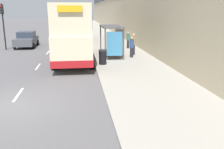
# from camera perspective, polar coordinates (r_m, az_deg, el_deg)

# --- Properties ---
(ground_plane) EXTENTS (220.00, 220.00, 0.00)m
(ground_plane) POSITION_cam_1_polar(r_m,az_deg,el_deg) (11.20, -22.33, -6.89)
(ground_plane) COLOR #5B595B
(pavement) EXTENTS (5.00, 93.00, 0.14)m
(pavement) POSITION_cam_1_polar(r_m,az_deg,el_deg) (48.87, -3.44, 10.02)
(pavement) COLOR #A39E93
(pavement) RESTS_ON ground_plane
(lane_mark_0) EXTENTS (0.12, 2.00, 0.01)m
(lane_mark_0) POSITION_cam_1_polar(r_m,az_deg,el_deg) (12.63, -20.60, -4.30)
(lane_mark_0) COLOR silver
(lane_mark_0) RESTS_ON ground_plane
(lane_mark_1) EXTENTS (0.12, 2.00, 0.01)m
(lane_mark_1) POSITION_cam_1_polar(r_m,az_deg,el_deg) (18.39, -16.56, 1.75)
(lane_mark_1) COLOR silver
(lane_mark_1) RESTS_ON ground_plane
(lane_mark_2) EXTENTS (0.12, 2.00, 0.01)m
(lane_mark_2) POSITION_cam_1_polar(r_m,az_deg,el_deg) (24.30, -14.46, 4.89)
(lane_mark_2) COLOR silver
(lane_mark_2) RESTS_ON ground_plane
(lane_mark_3) EXTENTS (0.12, 2.00, 0.01)m
(lane_mark_3) POSITION_cam_1_polar(r_m,az_deg,el_deg) (30.27, -13.17, 6.79)
(lane_mark_3) COLOR silver
(lane_mark_3) RESTS_ON ground_plane
(lane_mark_4) EXTENTS (0.12, 2.00, 0.01)m
(lane_mark_4) POSITION_cam_1_polar(r_m,az_deg,el_deg) (36.28, -12.31, 8.06)
(lane_mark_4) COLOR silver
(lane_mark_4) RESTS_ON ground_plane
(lane_mark_5) EXTENTS (0.12, 2.00, 0.01)m
(lane_mark_5) POSITION_cam_1_polar(r_m,az_deg,el_deg) (42.30, -11.68, 8.97)
(lane_mark_5) COLOR silver
(lane_mark_5) RESTS_ON ground_plane
(bus_shelter) EXTENTS (1.60, 4.20, 2.48)m
(bus_shelter) POSITION_cam_1_polar(r_m,az_deg,el_deg) (20.61, 0.40, 8.94)
(bus_shelter) COLOR #4C4C51
(bus_shelter) RESTS_ON ground_plane
(double_decker_bus_near) EXTENTS (2.85, 10.10, 4.30)m
(double_decker_bus_near) POSITION_cam_1_polar(r_m,az_deg,el_deg) (19.83, -8.99, 9.73)
(double_decker_bus_near) COLOR beige
(double_decker_bus_near) RESTS_ON ground_plane
(double_decker_bus_ahead) EXTENTS (2.85, 10.26, 4.30)m
(double_decker_bus_ahead) POSITION_cam_1_polar(r_m,az_deg,el_deg) (32.64, -8.47, 11.56)
(double_decker_bus_ahead) COLOR beige
(double_decker_bus_ahead) RESTS_ON ground_plane
(car_0) EXTENTS (2.08, 4.55, 1.65)m
(car_0) POSITION_cam_1_polar(r_m,az_deg,el_deg) (28.60, -18.97, 7.61)
(car_0) COLOR #4C5156
(car_0) RESTS_ON ground_plane
(car_1) EXTENTS (1.91, 4.18, 1.85)m
(car_1) POSITION_cam_1_polar(r_m,az_deg,el_deg) (42.73, -8.44, 10.36)
(car_1) COLOR #B7B799
(car_1) RESTS_ON ground_plane
(car_2) EXTENTS (2.04, 4.22, 1.71)m
(car_2) POSITION_cam_1_polar(r_m,az_deg,el_deg) (67.65, -11.90, 11.64)
(car_2) COLOR #B7B799
(car_2) RESTS_ON ground_plane
(car_3) EXTENTS (1.96, 3.89, 1.80)m
(car_3) POSITION_cam_1_polar(r_m,az_deg,el_deg) (65.14, -7.82, 11.74)
(car_3) COLOR #B7B799
(car_3) RESTS_ON ground_plane
(pedestrian_at_shelter) EXTENTS (0.32, 0.32, 1.63)m
(pedestrian_at_shelter) POSITION_cam_1_polar(r_m,az_deg,el_deg) (25.34, 3.71, 7.90)
(pedestrian_at_shelter) COLOR #23232D
(pedestrian_at_shelter) RESTS_ON ground_plane
(pedestrian_1) EXTENTS (0.36, 0.36, 1.81)m
(pedestrian_1) POSITION_cam_1_polar(r_m,az_deg,el_deg) (21.51, 4.89, 6.95)
(pedestrian_1) COLOR #23232D
(pedestrian_1) RESTS_ON ground_plane
(pedestrian_2) EXTENTS (0.33, 0.33, 1.67)m
(pedestrian_2) POSITION_cam_1_polar(r_m,az_deg,el_deg) (20.34, 4.54, 6.31)
(pedestrian_2) COLOR #23232D
(pedestrian_2) RESTS_ON ground_plane
(litter_bin) EXTENTS (0.55, 0.55, 1.05)m
(litter_bin) POSITION_cam_1_polar(r_m,az_deg,el_deg) (17.66, -2.17, 4.04)
(litter_bin) COLOR black
(litter_bin) RESTS_ON ground_plane
(traffic_light_far_kerb) EXTENTS (0.30, 0.32, 4.50)m
(traffic_light_far_kerb) POSITION_cam_1_polar(r_m,az_deg,el_deg) (27.24, -23.70, 11.57)
(traffic_light_far_kerb) COLOR black
(traffic_light_far_kerb) RESTS_ON ground_plane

